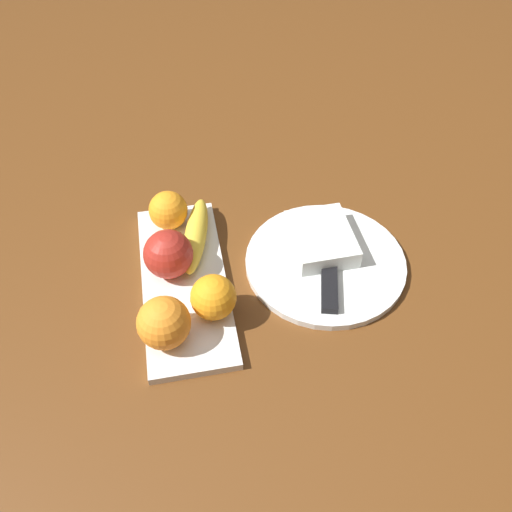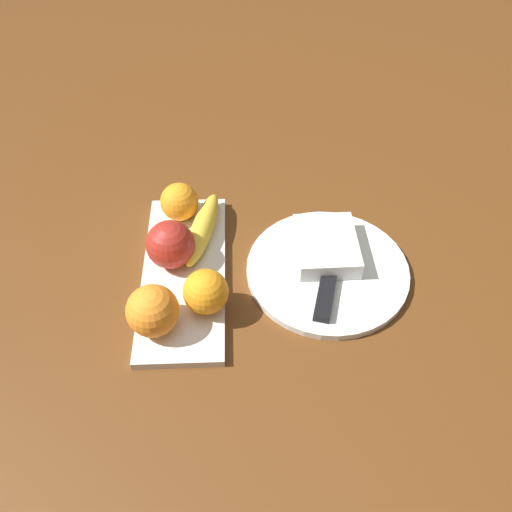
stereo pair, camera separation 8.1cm
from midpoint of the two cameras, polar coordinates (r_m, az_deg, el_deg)
ground_plane at (r=0.81m, az=-2.24°, el=-4.48°), size 2.40×2.40×0.00m
fruit_tray at (r=0.83m, az=-4.89°, el=-2.05°), size 0.32×0.13×0.01m
apple at (r=0.82m, az=-6.29°, el=1.07°), size 0.07×0.07×0.07m
banana at (r=0.87m, az=-3.06°, el=2.77°), size 0.17×0.07×0.03m
orange_near_apple at (r=0.76m, az=-2.65°, el=-3.98°), size 0.07×0.07×0.07m
orange_near_banana at (r=0.89m, az=-5.56°, el=5.60°), size 0.06×0.06×0.06m
orange_center at (r=0.74m, az=-7.84°, el=-5.95°), size 0.07×0.07×0.07m
dinner_plate at (r=0.85m, az=10.27°, el=-1.64°), size 0.25×0.25×0.01m
folded_napkin at (r=0.86m, az=10.13°, el=0.91°), size 0.12×0.10×0.03m
knife at (r=0.81m, az=10.35°, el=-3.54°), size 0.18×0.07×0.01m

